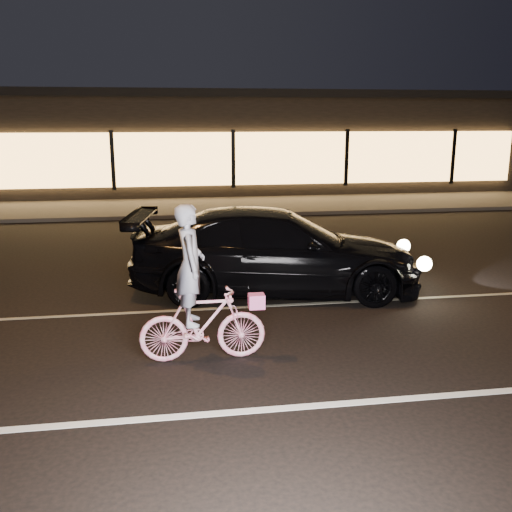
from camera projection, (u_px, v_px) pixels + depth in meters
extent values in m
plane|color=black|center=(359.00, 348.00, 7.93)|extent=(90.00, 90.00, 0.00)
cube|color=silver|center=(402.00, 399.00, 6.49)|extent=(60.00, 0.12, 0.01)
cube|color=gray|center=(321.00, 303.00, 9.85)|extent=(60.00, 0.10, 0.01)
cube|color=#383533|center=(240.00, 206.00, 20.40)|extent=(30.00, 4.00, 0.12)
cube|color=black|center=(222.00, 144.00, 25.70)|extent=(25.00, 8.00, 4.00)
cube|color=black|center=(222.00, 96.00, 25.22)|extent=(25.40, 8.40, 0.30)
cube|color=#FFB359|center=(233.00, 159.00, 21.86)|extent=(23.00, 0.15, 2.00)
cube|color=black|center=(113.00, 160.00, 21.10)|extent=(0.15, 0.08, 2.20)
cube|color=black|center=(233.00, 159.00, 21.78)|extent=(0.15, 0.08, 2.20)
cube|color=black|center=(347.00, 158.00, 22.46)|extent=(0.15, 0.08, 2.20)
cube|color=black|center=(453.00, 157.00, 23.14)|extent=(0.15, 0.08, 2.20)
imported|color=#ED306D|center=(203.00, 324.00, 7.44)|extent=(1.66, 0.47, 1.00)
imported|color=white|center=(190.00, 265.00, 7.23)|extent=(0.37, 0.57, 1.57)
cube|color=#FF4EB8|center=(256.00, 301.00, 7.48)|extent=(0.21, 0.17, 0.19)
imported|color=black|center=(275.00, 251.00, 10.38)|extent=(5.51, 2.91, 1.52)
sphere|color=#FFF2BF|center=(404.00, 246.00, 11.09)|extent=(0.25, 0.25, 0.25)
sphere|color=#FFF2BF|center=(424.00, 264.00, 9.73)|extent=(0.25, 0.25, 0.25)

